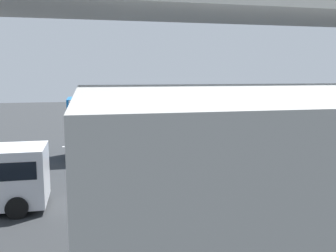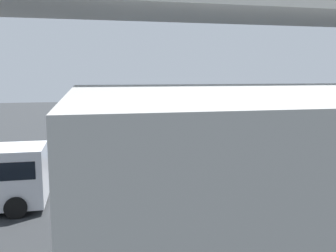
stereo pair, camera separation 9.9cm
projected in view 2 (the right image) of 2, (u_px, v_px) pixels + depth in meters
name	position (u px, v px, depth m)	size (l,w,h in m)	color
ground	(189.00, 153.00, 20.57)	(80.00, 80.00, 0.00)	#2D3033
city_bus	(176.00, 120.00, 20.26)	(11.54, 2.85, 3.15)	#196BB7
pedestrian	(174.00, 130.00, 23.24)	(0.38, 0.38, 1.79)	#2D2D38
lane_dash_leftmost	(260.00, 138.00, 25.17)	(2.00, 0.20, 0.01)	silver
lane_dash_left	(204.00, 141.00, 24.31)	(2.00, 0.20, 0.01)	silver
lane_dash_centre	(144.00, 143.00, 23.45)	(2.00, 0.20, 0.01)	silver
lane_dash_right	(79.00, 146.00, 22.60)	(2.00, 0.20, 0.01)	silver
pedestrian_overpass	(321.00, 28.00, 8.75)	(30.30, 2.60, 7.28)	#9E9E99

